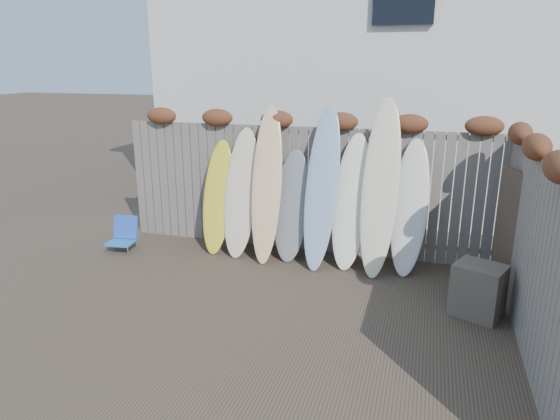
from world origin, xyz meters
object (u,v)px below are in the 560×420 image
(beach_chair, at_px, (123,235))
(surfboard_0, at_px, (218,197))
(wooden_crate, at_px, (478,290))
(lattice_panel, at_px, (518,242))

(beach_chair, relative_size, surfboard_0, 0.30)
(wooden_crate, height_order, surfboard_0, surfboard_0)
(lattice_panel, distance_m, surfboard_0, 4.37)
(beach_chair, bearing_deg, wooden_crate, -7.42)
(wooden_crate, xyz_separation_m, surfboard_0, (-3.87, 1.16, 0.57))
(beach_chair, xyz_separation_m, lattice_panel, (5.79, -0.30, 0.59))
(wooden_crate, bearing_deg, lattice_panel, 42.61)
(beach_chair, xyz_separation_m, surfboard_0, (1.49, 0.47, 0.63))
(beach_chair, bearing_deg, lattice_panel, -2.98)
(wooden_crate, height_order, lattice_panel, lattice_panel)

